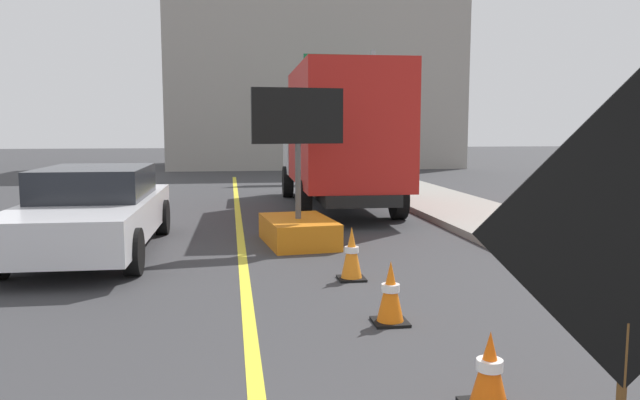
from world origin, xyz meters
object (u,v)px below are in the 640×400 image
Objects in this scene: traffic_cone_far_lane at (352,254)px; traffic_cone_mid_lane at (390,293)px; traffic_cone_near_sign at (489,371)px; box_truck at (338,135)px; roadwork_sign at (631,241)px; arrow_board_trailer at (298,217)px; pickup_car at (94,210)px; highway_guide_sign at (353,91)px.

traffic_cone_mid_lane is at bearing -88.88° from traffic_cone_far_lane.
traffic_cone_far_lane reaches higher than traffic_cone_near_sign.
box_truck is at bearing 83.39° from traffic_cone_mid_lane.
traffic_cone_far_lane is at bearing 94.32° from roadwork_sign.
arrow_board_trailer is 0.37× the size of box_truck.
traffic_cone_far_lane is at bearing 93.47° from traffic_cone_near_sign.
traffic_cone_mid_lane is (3.82, -4.26, -0.37)m from pickup_car.
traffic_cone_near_sign is 0.88× the size of traffic_cone_mid_lane.
arrow_board_trailer is 2.65m from traffic_cone_far_lane.
pickup_car is at bearing 147.72° from traffic_cone_far_lane.
highway_guide_sign is 6.97× the size of traffic_cone_far_lane.
highway_guide_sign reaches higher than arrow_board_trailer.
roadwork_sign reaches higher than pickup_car.
pickup_car is (-4.87, -4.74, -1.14)m from box_truck.
arrow_board_trailer reaches higher than traffic_cone_far_lane.
traffic_cone_near_sign is at bearing -84.19° from arrow_board_trailer.
highway_guide_sign reaches higher than traffic_cone_far_lane.
roadwork_sign is 0.32× the size of box_truck.
highway_guide_sign reaches higher than pickup_car.
arrow_board_trailer is 13.84m from highway_guide_sign.
traffic_cone_mid_lane is (0.46, -4.48, -0.15)m from arrow_board_trailer.
traffic_cone_near_sign is at bearing -94.39° from box_truck.
highway_guide_sign is 18.06m from traffic_cone_mid_lane.
highway_guide_sign is 8.55× the size of traffic_cone_near_sign.
traffic_cone_near_sign is 0.81× the size of traffic_cone_far_lane.
arrow_board_trailer reaches higher than traffic_cone_mid_lane.
pickup_car is 5.74m from traffic_cone_mid_lane.
roadwork_sign is 3.48m from traffic_cone_mid_lane.
traffic_cone_mid_lane is at bearing -96.61° from box_truck.
highway_guide_sign is 16.26m from traffic_cone_far_lane.
roadwork_sign reaches higher than traffic_cone_near_sign.
highway_guide_sign is (6.95, 13.26, 2.73)m from pickup_car.
box_truck reaches higher than arrow_board_trailer.
traffic_cone_near_sign is 3.88m from traffic_cone_far_lane.
box_truck is 11.15m from traffic_cone_near_sign.
traffic_cone_near_sign is (-0.85, -11.01, -1.55)m from box_truck.
box_truck reaches higher than traffic_cone_mid_lane.
arrow_board_trailer is 3.38m from pickup_car.
arrow_board_trailer is at bearing 99.25° from traffic_cone_far_lane.
box_truck is at bearing -103.76° from highway_guide_sign.
arrow_board_trailer reaches higher than pickup_car.
box_truck is 12.48× the size of traffic_cone_near_sign.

